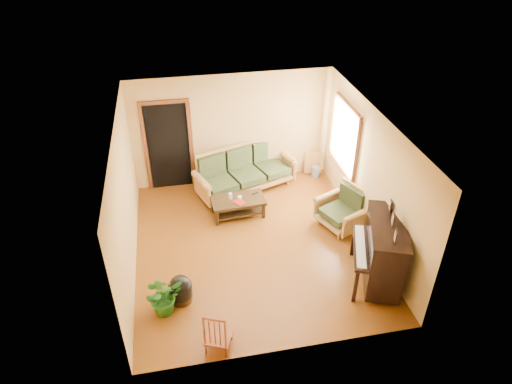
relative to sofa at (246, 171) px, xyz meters
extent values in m
plane|color=#572B0B|center=(-0.21, -2.01, -0.49)|extent=(5.00, 5.00, 0.00)
cube|color=black|center=(-1.66, 0.47, 0.54)|extent=(1.08, 0.16, 2.05)
cube|color=white|center=(2.00, -0.71, 1.01)|extent=(0.12, 1.36, 1.46)
cube|color=#A9793E|center=(0.00, 0.00, 0.00)|extent=(2.47, 1.66, 0.98)
cube|color=black|center=(-0.34, -0.98, -0.29)|extent=(1.15, 0.68, 0.40)
cube|color=#A9793E|center=(1.64, -1.77, -0.05)|extent=(1.12, 1.14, 0.88)
cube|color=black|center=(1.81, -3.37, 0.12)|extent=(1.23, 1.58, 1.22)
cylinder|color=black|center=(-1.67, -3.19, -0.30)|extent=(0.50, 0.50, 0.38)
cube|color=brown|center=(-1.17, -4.25, -0.09)|extent=(0.50, 0.52, 0.79)
cube|color=gold|center=(1.73, 0.38, -0.21)|extent=(0.43, 0.14, 0.56)
cylinder|color=#315094|center=(1.76, 0.23, -0.37)|extent=(0.26, 0.26, 0.25)
imported|color=#205E1B|center=(-1.94, -3.38, -0.14)|extent=(0.78, 0.74, 0.69)
imported|color=maroon|center=(-0.39, -1.16, -0.07)|extent=(0.28, 0.29, 0.02)
cylinder|color=white|center=(-0.48, -0.92, -0.02)|extent=(0.10, 0.10, 0.13)
cylinder|color=silver|center=(-0.30, -0.98, -0.05)|extent=(0.10, 0.10, 0.06)
cube|color=black|center=(0.06, -0.84, -0.08)|extent=(0.15, 0.08, 0.01)
camera|label=1|loc=(-1.48, -8.77, 5.32)|focal=32.00mm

